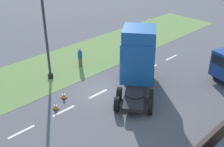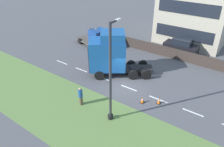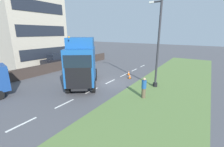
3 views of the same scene
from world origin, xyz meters
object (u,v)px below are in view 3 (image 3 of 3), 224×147
object	(u,v)px
parked_car	(56,61)
traffic_cone_trailing	(130,76)
lorry_cab	(81,64)
lamp_post	(157,51)
pedestrian	(144,88)
traffic_cone_lead	(129,73)

from	to	relation	value
parked_car	traffic_cone_trailing	world-z (taller)	parked_car
lorry_cab	lamp_post	xyz separation A→B (m)	(-5.80, -4.34, 1.19)
pedestrian	traffic_cone_trailing	size ratio (longest dim) A/B	3.04
lamp_post	traffic_cone_lead	size ratio (longest dim) A/B	13.90
pedestrian	traffic_cone_trailing	bearing A→B (deg)	-51.73
lorry_cab	pedestrian	bearing A→B (deg)	153.85
lamp_post	pedestrian	xyz separation A→B (m)	(-0.06, 3.22, -2.77)
parked_car	pedestrian	distance (m)	15.79
lorry_cab	traffic_cone_lead	size ratio (longest dim) A/B	11.53
pedestrian	traffic_cone_lead	world-z (taller)	pedestrian
lamp_post	parked_car	bearing A→B (deg)	-0.19
lorry_cab	lamp_post	distance (m)	7.34
lorry_cab	traffic_cone_trailing	size ratio (longest dim) A/B	11.53
parked_car	lamp_post	world-z (taller)	lamp_post
lorry_cab	pedestrian	size ratio (longest dim) A/B	3.79
lamp_post	pedestrian	distance (m)	4.25
lorry_cab	lamp_post	world-z (taller)	lamp_post
lamp_post	traffic_cone_lead	world-z (taller)	lamp_post
traffic_cone_lead	pedestrian	bearing A→B (deg)	126.94
lorry_cab	lamp_post	size ratio (longest dim) A/B	0.83
lamp_post	traffic_cone_lead	distance (m)	5.80
parked_car	traffic_cone_lead	size ratio (longest dim) A/B	7.36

